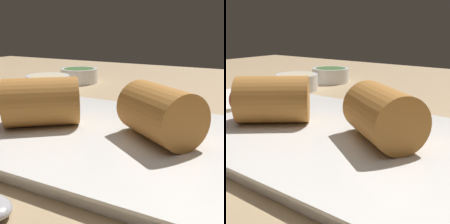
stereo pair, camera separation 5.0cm
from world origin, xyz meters
The scene contains 6 objects.
table_surface centered at (0.00, 0.00, 1.00)cm, with size 180.00×140.00×2.00cm.
serving_plate centered at (2.21, -2.48, 2.76)cm, with size 33.95×26.47×1.50cm.
roll_front_left centered at (-6.81, -4.74, 6.40)cm, with size 10.40×10.02×5.79cm.
roll_front_right centered at (7.38, -1.99, 6.40)cm, with size 10.46×9.75×5.79cm.
dipping_bowl_near centered at (-23.61, 17.12, 3.84)cm, with size 8.82×8.82×3.38cm.
dipping_bowl_far centered at (-23.95, 28.92, 3.84)cm, with size 8.82×8.82×3.38cm.
Camera 2 is at (22.69, -29.37, 15.22)cm, focal length 50.00 mm.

